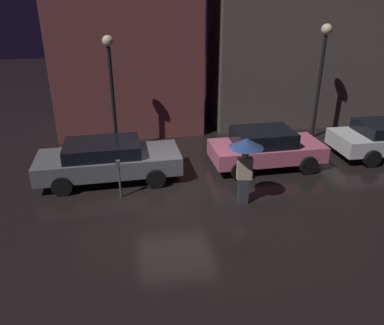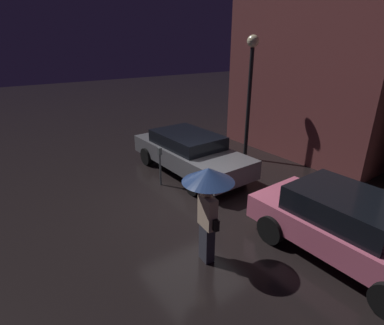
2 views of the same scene
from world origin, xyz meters
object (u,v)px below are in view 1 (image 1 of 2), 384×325
at_px(parked_car_pink, 265,147).
at_px(pedestrian_with_umbrella, 246,154).
at_px(parked_car_grey, 108,159).
at_px(parking_meter, 119,175).
at_px(street_lamp_far, 322,61).
at_px(street_lamp_near, 111,75).

relative_size(parked_car_pink, pedestrian_with_umbrella, 1.94).
xyz_separation_m(parked_car_grey, pedestrian_with_umbrella, (3.94, -2.36, 0.88)).
relative_size(parked_car_grey, parking_meter, 3.79).
distance_m(pedestrian_with_umbrella, street_lamp_far, 6.98).
distance_m(parked_car_pink, street_lamp_far, 4.75).
distance_m(street_lamp_near, street_lamp_far, 8.37).
height_order(parking_meter, street_lamp_near, street_lamp_near).
height_order(parked_car_pink, parking_meter, parked_car_pink).
relative_size(parked_car_pink, street_lamp_far, 0.85).
distance_m(parked_car_grey, street_lamp_near, 3.35).
bearing_deg(parked_car_grey, parked_car_pink, -0.79).
xyz_separation_m(parked_car_grey, street_lamp_near, (0.26, 2.43, 2.29)).
xyz_separation_m(parking_meter, street_lamp_near, (-0.11, 3.80, 2.23)).
height_order(pedestrian_with_umbrella, street_lamp_near, street_lamp_near).
height_order(parked_car_grey, parked_car_pink, parked_car_pink).
xyz_separation_m(parked_car_pink, parking_meter, (-5.12, -1.41, 0.03)).
bearing_deg(street_lamp_far, parked_car_grey, -163.56).
relative_size(pedestrian_with_umbrella, parking_meter, 1.66).
bearing_deg(parked_car_grey, parking_meter, -76.12).
bearing_deg(street_lamp_far, pedestrian_with_umbrella, -133.67).
relative_size(parked_car_pink, street_lamp_near, 0.90).
bearing_deg(parking_meter, pedestrian_with_umbrella, -15.52).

